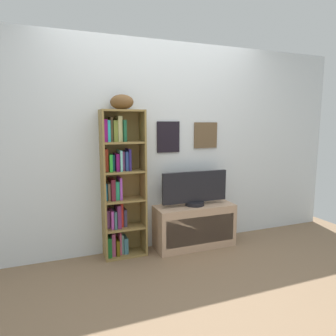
{
  "coord_description": "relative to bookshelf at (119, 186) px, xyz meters",
  "views": [
    {
      "loc": [
        -1.14,
        -2.13,
        1.44
      ],
      "look_at": [
        0.01,
        0.85,
        0.96
      ],
      "focal_mm": 32.21,
      "sensor_mm": 36.0,
      "label": 1
    }
  ],
  "objects": [
    {
      "name": "ground",
      "position": [
        0.49,
        -1.0,
        -0.79
      ],
      "size": [
        5.2,
        5.2,
        0.04
      ],
      "primitive_type": "cube",
      "color": "#7A6147"
    },
    {
      "name": "back_wall",
      "position": [
        0.49,
        0.13,
        0.4
      ],
      "size": [
        4.8,
        0.08,
        2.34
      ],
      "color": "silver",
      "rests_on": "ground"
    },
    {
      "name": "bookshelf",
      "position": [
        0.0,
        0.0,
        0.0
      ],
      "size": [
        0.45,
        0.24,
        1.57
      ],
      "color": "olive",
      "rests_on": "ground"
    },
    {
      "name": "football",
      "position": [
        0.04,
        -0.03,
        0.88
      ],
      "size": [
        0.29,
        0.25,
        0.15
      ],
      "primitive_type": "ellipsoid",
      "rotation": [
        0.0,
        0.0,
        -0.51
      ],
      "color": "brown",
      "rests_on": "bookshelf"
    },
    {
      "name": "tv_stand",
      "position": [
        0.86,
        -0.08,
        -0.53
      ],
      "size": [
        0.93,
        0.35,
        0.49
      ],
      "color": "tan",
      "rests_on": "ground"
    },
    {
      "name": "television",
      "position": [
        0.86,
        -0.08,
        -0.08
      ],
      "size": [
        0.79,
        0.22,
        0.39
      ],
      "color": "black",
      "rests_on": "tv_stand"
    }
  ]
}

